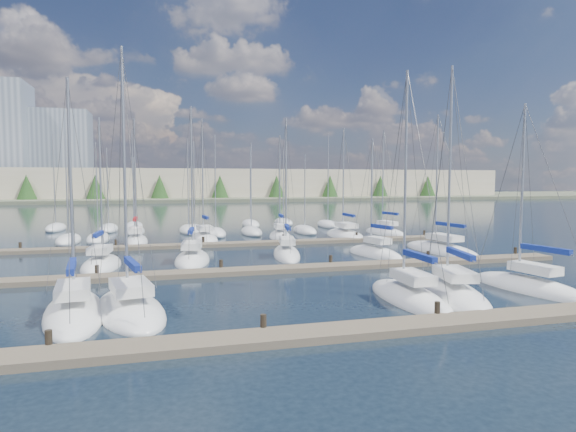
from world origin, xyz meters
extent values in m
plane|color=#182531|center=(0.00, 60.00, 0.00)|extent=(400.00, 400.00, 0.00)
cube|color=#6B5E4C|center=(0.00, 2.00, 0.15)|extent=(44.00, 1.80, 0.35)
cylinder|color=#2D261C|center=(-12.00, 2.90, 0.30)|extent=(0.26, 0.26, 1.10)
cylinder|color=#2D261C|center=(-4.00, 2.90, 0.30)|extent=(0.26, 0.26, 1.10)
cylinder|color=#2D261C|center=(4.00, 2.90, 0.30)|extent=(0.26, 0.26, 1.10)
cube|color=#6B5E4C|center=(0.00, 16.00, 0.15)|extent=(44.00, 1.80, 0.35)
cylinder|color=#2D261C|center=(-12.00, 16.90, 0.30)|extent=(0.26, 0.26, 1.10)
cylinder|color=#2D261C|center=(-4.00, 16.90, 0.30)|extent=(0.26, 0.26, 1.10)
cylinder|color=#2D261C|center=(4.00, 16.90, 0.30)|extent=(0.26, 0.26, 1.10)
cylinder|color=#2D261C|center=(12.00, 16.90, 0.30)|extent=(0.26, 0.26, 1.10)
cylinder|color=#2D261C|center=(20.00, 16.90, 0.30)|extent=(0.26, 0.26, 1.10)
cube|color=#6B5E4C|center=(0.00, 30.00, 0.15)|extent=(44.00, 1.80, 0.35)
cylinder|color=#2D261C|center=(-20.00, 30.90, 0.30)|extent=(0.26, 0.26, 1.10)
cylinder|color=#2D261C|center=(-12.00, 30.90, 0.30)|extent=(0.26, 0.26, 1.10)
cylinder|color=#2D261C|center=(-4.00, 30.90, 0.30)|extent=(0.26, 0.26, 1.10)
cylinder|color=#2D261C|center=(4.00, 30.90, 0.30)|extent=(0.26, 0.26, 1.10)
cylinder|color=#2D261C|center=(12.00, 30.90, 0.30)|extent=(0.26, 0.26, 1.10)
cylinder|color=#2D261C|center=(20.00, 30.90, 0.30)|extent=(0.26, 0.26, 1.10)
ellipsoid|color=white|center=(12.01, 34.23, 0.05)|extent=(3.57, 9.13, 1.60)
cube|color=silver|center=(11.99, 33.78, 1.35)|extent=(1.88, 3.22, 0.50)
cylinder|color=#9EA0A5|center=(12.04, 34.95, 6.63)|extent=(0.14, 0.14, 11.06)
cylinder|color=#9EA0A5|center=(11.96, 33.06, 2.40)|extent=(0.27, 3.78, 0.10)
cube|color=navy|center=(11.96, 33.06, 2.52)|extent=(0.45, 3.49, 0.30)
ellipsoid|color=white|center=(-9.45, 7.67, 0.05)|extent=(4.57, 8.40, 1.60)
cube|color=silver|center=(-9.37, 7.28, 1.35)|extent=(2.18, 3.07, 0.50)
cylinder|color=#9EA0A5|center=(-9.59, 8.29, 6.83)|extent=(0.14, 0.14, 11.46)
cylinder|color=#9EA0A5|center=(-9.24, 6.66, 2.40)|extent=(0.79, 3.29, 0.10)
cube|color=navy|center=(-9.24, 6.66, 2.52)|extent=(0.93, 3.07, 0.30)
ellipsoid|color=white|center=(-3.56, 34.78, 0.05)|extent=(3.11, 7.29, 1.60)
cube|color=silver|center=(-3.54, 34.42, 1.35)|extent=(1.61, 2.59, 0.50)
cylinder|color=#9EA0A5|center=(-3.60, 35.35, 6.92)|extent=(0.14, 0.14, 11.63)
cylinder|color=#9EA0A5|center=(-3.49, 33.86, 2.40)|extent=(0.32, 2.99, 0.10)
cube|color=navy|center=(-3.49, 33.86, 2.52)|extent=(0.50, 2.77, 0.30)
ellipsoid|color=white|center=(-12.17, 20.87, 0.05)|extent=(3.09, 6.88, 1.60)
cube|color=maroon|center=(-12.17, 20.87, 0.05)|extent=(1.59, 3.31, 0.12)
cube|color=silver|center=(-12.20, 20.53, 1.35)|extent=(1.59, 2.45, 0.50)
cylinder|color=#9EA0A5|center=(-12.13, 21.40, 5.95)|extent=(0.14, 0.14, 9.71)
cylinder|color=#9EA0A5|center=(-12.24, 20.00, 2.40)|extent=(0.33, 2.81, 0.10)
cube|color=navy|center=(-12.24, 20.00, 2.52)|extent=(0.51, 2.60, 0.30)
ellipsoid|color=white|center=(-10.36, 34.38, 0.05)|extent=(2.22, 7.26, 1.60)
cube|color=black|center=(-10.36, 34.38, 0.05)|extent=(1.15, 3.49, 0.12)
cube|color=silver|center=(-10.36, 34.02, 1.35)|extent=(1.22, 2.54, 0.50)
cylinder|color=#9EA0A5|center=(-10.36, 34.97, 6.80)|extent=(0.14, 0.14, 11.41)
cylinder|color=#9EA0A5|center=(-10.36, 33.44, 2.40)|extent=(0.11, 3.05, 0.10)
cube|color=maroon|center=(-10.36, 33.44, 2.52)|extent=(0.31, 2.80, 0.30)
ellipsoid|color=white|center=(2.15, 22.52, 0.05)|extent=(3.55, 8.16, 1.60)
cube|color=silver|center=(2.07, 22.13, 1.35)|extent=(1.66, 2.94, 0.50)
cylinder|color=#9EA0A5|center=(2.26, 23.14, 6.27)|extent=(0.14, 0.14, 10.35)
cylinder|color=#9EA0A5|center=(1.96, 21.51, 2.40)|extent=(0.70, 3.28, 0.10)
cube|color=navy|center=(1.96, 21.51, 2.52)|extent=(0.85, 3.06, 0.30)
ellipsoid|color=white|center=(-5.64, 21.72, 0.05)|extent=(3.57, 7.77, 1.60)
cube|color=maroon|center=(-5.64, 21.72, 0.05)|extent=(1.82, 3.74, 0.12)
cube|color=silver|center=(-5.69, 21.35, 1.35)|extent=(1.77, 2.79, 0.50)
cylinder|color=#9EA0A5|center=(-5.56, 22.31, 6.54)|extent=(0.14, 0.14, 10.89)
cylinder|color=#9EA0A5|center=(-5.76, 20.75, 2.40)|extent=(0.51, 3.13, 0.10)
cube|color=navy|center=(-5.76, 20.75, 2.52)|extent=(0.67, 2.91, 0.30)
ellipsoid|color=white|center=(9.31, 20.72, 0.05)|extent=(3.57, 7.01, 1.60)
cube|color=black|center=(9.31, 20.72, 0.05)|extent=(1.80, 3.39, 0.12)
cube|color=silver|center=(9.38, 20.39, 1.35)|extent=(1.68, 2.55, 0.50)
cylinder|color=#9EA0A5|center=(9.20, 21.24, 5.44)|extent=(0.14, 0.14, 8.69)
cylinder|color=#9EA0A5|center=(9.50, 19.87, 2.40)|extent=(0.70, 2.77, 0.10)
cube|color=navy|center=(9.50, 19.87, 2.52)|extent=(0.84, 2.59, 0.30)
ellipsoid|color=white|center=(-11.93, 7.87, 0.05)|extent=(3.66, 8.76, 1.60)
cube|color=black|center=(-11.93, 7.87, 0.05)|extent=(1.86, 4.22, 0.12)
cube|color=silver|center=(-11.88, 7.45, 1.35)|extent=(1.80, 3.13, 0.50)
cylinder|color=#9EA0A5|center=(-12.02, 8.54, 6.07)|extent=(0.14, 0.14, 9.94)
cylinder|color=#9EA0A5|center=(-11.80, 6.77, 2.40)|extent=(0.54, 3.56, 0.10)
cube|color=navy|center=(-11.80, 6.77, 2.52)|extent=(0.70, 3.30, 0.30)
ellipsoid|color=white|center=(12.33, 6.79, 0.05)|extent=(3.40, 8.07, 1.60)
cube|color=black|center=(12.33, 6.79, 0.05)|extent=(1.72, 3.89, 0.12)
cube|color=silver|center=(12.39, 6.41, 1.35)|extent=(1.62, 2.89, 0.50)
cylinder|color=#9EA0A5|center=(12.23, 7.41, 5.88)|extent=(0.14, 0.14, 9.56)
cylinder|color=#9EA0A5|center=(12.49, 5.79, 2.40)|extent=(0.62, 3.26, 0.10)
cube|color=navy|center=(12.49, 5.79, 2.52)|extent=(0.78, 3.03, 0.30)
ellipsoid|color=white|center=(7.18, 6.58, 0.05)|extent=(4.43, 8.66, 1.60)
cube|color=silver|center=(7.09, 6.18, 1.35)|extent=(2.07, 3.15, 0.50)
cylinder|color=#9EA0A5|center=(7.33, 7.23, 6.77)|extent=(0.14, 0.14, 11.34)
cylinder|color=#9EA0A5|center=(6.94, 5.53, 2.40)|extent=(0.87, 3.41, 0.10)
cube|color=navy|center=(6.94, 5.53, 2.52)|extent=(1.00, 3.19, 0.30)
ellipsoid|color=white|center=(4.66, 34.74, 0.05)|extent=(3.13, 7.10, 1.60)
cube|color=maroon|center=(4.66, 34.74, 0.05)|extent=(1.59, 3.42, 0.12)
cube|color=silver|center=(4.62, 34.40, 1.35)|extent=(1.55, 2.54, 0.50)
cylinder|color=#9EA0A5|center=(4.73, 35.28, 6.15)|extent=(0.14, 0.14, 10.09)
cylinder|color=#9EA0A5|center=(4.55, 33.85, 2.40)|extent=(0.46, 2.88, 0.10)
cube|color=navy|center=(4.55, 33.85, 2.52)|extent=(0.63, 2.67, 0.30)
ellipsoid|color=white|center=(17.50, 35.34, 0.05)|extent=(3.20, 8.03, 1.60)
cube|color=black|center=(17.50, 35.34, 0.05)|extent=(1.63, 3.86, 0.12)
cube|color=silver|center=(17.54, 34.95, 1.35)|extent=(1.57, 2.86, 0.50)
cylinder|color=#9EA0A5|center=(17.42, 35.96, 6.63)|extent=(0.14, 0.14, 11.07)
cylinder|color=#9EA0A5|center=(17.62, 34.33, 2.40)|extent=(0.49, 3.27, 0.10)
cube|color=navy|center=(17.62, 34.33, 2.52)|extent=(0.66, 3.03, 0.30)
ellipsoid|color=white|center=(4.52, 6.40, 0.05)|extent=(2.58, 7.76, 1.60)
cube|color=maroon|center=(4.52, 6.40, 0.05)|extent=(1.34, 3.73, 0.12)
cube|color=silver|center=(4.51, 6.01, 1.35)|extent=(1.38, 2.73, 0.50)
cylinder|color=#9EA0A5|center=(4.54, 7.01, 6.55)|extent=(0.14, 0.14, 10.89)
cylinder|color=#9EA0A5|center=(4.50, 5.39, 2.40)|extent=(0.18, 3.24, 0.10)
cube|color=navy|center=(4.50, 5.39, 2.52)|extent=(0.37, 2.98, 0.30)
ellipsoid|color=white|center=(15.87, 21.25, 0.05)|extent=(3.87, 9.55, 1.60)
cube|color=silver|center=(15.92, 20.79, 1.35)|extent=(1.92, 3.40, 0.50)
cylinder|color=#9EA0A5|center=(15.79, 21.99, 6.59)|extent=(0.14, 0.14, 10.98)
cylinder|color=#9EA0A5|center=(16.00, 20.05, 2.40)|extent=(0.52, 3.89, 0.10)
cube|color=navy|center=(16.00, 20.05, 2.52)|extent=(0.69, 3.60, 0.30)
cylinder|color=#9EA0A5|center=(-20.75, 49.89, 6.50)|extent=(0.12, 0.12, 11.20)
ellipsoid|color=white|center=(-20.75, 49.89, 0.25)|extent=(2.20, 6.40, 1.40)
cylinder|color=#9EA0A5|center=(-3.94, 43.45, 5.97)|extent=(0.12, 0.12, 10.14)
ellipsoid|color=white|center=(-3.94, 43.45, 0.25)|extent=(2.20, 6.40, 1.40)
cylinder|color=#9EA0A5|center=(-4.68, 43.24, 6.14)|extent=(0.12, 0.12, 10.49)
ellipsoid|color=white|center=(-4.68, 43.24, 0.25)|extent=(2.20, 6.40, 1.40)
cylinder|color=#9EA0A5|center=(9.07, 50.53, 5.93)|extent=(0.12, 0.12, 10.06)
ellipsoid|color=white|center=(9.07, 50.53, 0.25)|extent=(2.20, 6.40, 1.40)
cylinder|color=#9EA0A5|center=(-14.23, 47.33, 5.60)|extent=(0.12, 0.12, 9.39)
ellipsoid|color=white|center=(-14.23, 47.33, 0.25)|extent=(2.20, 6.40, 1.40)
cylinder|color=#9EA0A5|center=(-16.97, 36.19, 5.83)|extent=(0.12, 0.12, 9.85)
ellipsoid|color=white|center=(-16.97, 36.19, 0.25)|extent=(2.20, 6.40, 1.40)
cylinder|color=#9EA0A5|center=(-14.23, 36.83, 5.55)|extent=(0.12, 0.12, 9.30)
ellipsoid|color=white|center=(-14.23, 36.83, 0.25)|extent=(2.20, 6.40, 1.40)
cylinder|color=#9EA0A5|center=(13.97, 45.41, 6.74)|extent=(0.12, 0.12, 11.68)
ellipsoid|color=white|center=(13.97, 45.41, 0.25)|extent=(2.20, 6.40, 1.40)
cylinder|color=#9EA0A5|center=(2.31, 39.32, 5.78)|extent=(0.12, 0.12, 9.76)
ellipsoid|color=white|center=(2.31, 39.32, 0.25)|extent=(2.20, 6.40, 1.40)
cylinder|color=#9EA0A5|center=(-11.34, 49.91, 6.87)|extent=(0.12, 0.12, 11.95)
ellipsoid|color=white|center=(-11.34, 49.91, 0.25)|extent=(2.20, 6.40, 1.40)
cylinder|color=#9EA0A5|center=(8.76, 39.06, 5.13)|extent=(0.12, 0.12, 8.46)
ellipsoid|color=white|center=(8.76, 39.06, 0.25)|extent=(2.20, 6.40, 1.40)
cylinder|color=#9EA0A5|center=(-10.91, 43.47, 4.96)|extent=(0.12, 0.12, 8.12)
ellipsoid|color=white|center=(-10.91, 43.47, 0.25)|extent=(2.20, 6.40, 1.40)
cylinder|color=#9EA0A5|center=(4.00, 49.08, 5.90)|extent=(0.12, 0.12, 10.00)
ellipsoid|color=white|center=(4.00, 49.08, 0.25)|extent=(2.20, 6.40, 1.40)
cylinder|color=#9EA0A5|center=(-1.89, 38.97, 6.17)|extent=(0.12, 0.12, 10.54)
ellipsoid|color=white|center=(-1.89, 38.97, 0.25)|extent=(2.20, 6.40, 1.40)
cube|color=#666B51|center=(0.00, 150.00, 0.50)|extent=(400.00, 60.00, 1.00)
cube|color=beige|center=(10.00, 140.00, 5.00)|extent=(200.00, 12.00, 10.00)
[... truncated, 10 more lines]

